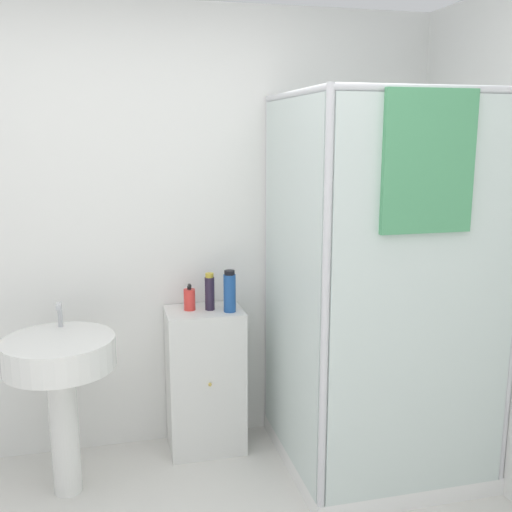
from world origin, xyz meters
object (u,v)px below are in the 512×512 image
at_px(sink, 60,371).
at_px(soap_dispenser, 190,299).
at_px(shampoo_bottle_tall_black, 210,292).
at_px(shampoo_bottle_blue, 230,292).

xyz_separation_m(sink, soap_dispenser, (0.68, 0.29, 0.25)).
relative_size(sink, shampoo_bottle_tall_black, 4.55).
relative_size(shampoo_bottle_tall_black, shampoo_bottle_blue, 0.90).
distance_m(shampoo_bottle_tall_black, shampoo_bottle_blue, 0.12).
bearing_deg(shampoo_bottle_tall_black, shampoo_bottle_blue, -31.94).
xyz_separation_m(sink, shampoo_bottle_blue, (0.90, 0.20, 0.30)).
bearing_deg(soap_dispenser, sink, -157.35).
bearing_deg(soap_dispenser, shampoo_bottle_tall_black, -11.75).
xyz_separation_m(soap_dispenser, shampoo_bottle_tall_black, (0.11, -0.02, 0.04)).
height_order(sink, shampoo_bottle_blue, shampoo_bottle_blue).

